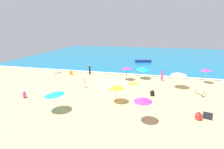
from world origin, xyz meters
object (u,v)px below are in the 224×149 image
beach_umbrella_6 (143,99)px  beachgoer_6 (198,116)px  beach_umbrella_4 (127,68)px  parked_bicycle (200,93)px  beach_umbrella_1 (54,93)px  beachgoer_3 (152,93)px  beachgoer_2 (90,70)px  beach_umbrella_3 (206,70)px  beach_umbrella_5 (116,87)px  beach_umbrella_2 (179,74)px  small_boat_0 (143,61)px  beachgoer_0 (71,73)px  beachgoer_1 (162,76)px  beachgoer_5 (84,82)px  beach_umbrella_0 (143,69)px  beachgoer_4 (24,95)px

beach_umbrella_6 → beachgoer_6: size_ratio=2.80×
beach_umbrella_4 → parked_bicycle: size_ratio=1.51×
beach_umbrella_1 → parked_bicycle: size_ratio=1.53×
beach_umbrella_4 → beachgoer_6: size_ratio=2.93×
beach_umbrella_6 → beachgoer_3: size_ratio=2.69×
parked_bicycle → beachgoer_2: beachgoer_2 is taller
beach_umbrella_3 → beach_umbrella_5: beach_umbrella_3 is taller
beachgoer_6 → beach_umbrella_4: bearing=127.4°
beach_umbrella_2 → beach_umbrella_4: size_ratio=1.12×
beach_umbrella_4 → small_boat_0: bearing=83.7°
beach_umbrella_6 → beachgoer_0: beach_umbrella_6 is taller
parked_bicycle → beachgoer_1: (-4.59, 5.54, 0.45)m
beach_umbrella_6 → beachgoer_6: 5.67m
beachgoer_3 → beachgoer_5: beachgoer_5 is taller
beach_umbrella_0 → beach_umbrella_5: bearing=-102.6°
beachgoer_3 → beachgoer_5: (-9.55, 0.83, 0.44)m
beachgoer_0 → beach_umbrella_2: bearing=-8.3°
beachgoer_5 → small_boat_0: size_ratio=0.43×
beach_umbrella_2 → beachgoer_6: bearing=-84.8°
beach_umbrella_1 → beach_umbrella_6: bearing=-0.4°
beach_umbrella_5 → beachgoer_6: size_ratio=3.06×
small_boat_0 → beachgoer_6: bearing=-75.3°
parked_bicycle → small_boat_0: parked_bicycle is taller
parked_bicycle → beachgoer_3: beachgoer_3 is taller
beach_umbrella_6 → beachgoer_6: bearing=15.6°
beach_umbrella_0 → parked_bicycle: bearing=-38.0°
beachgoer_5 → small_boat_0: beachgoer_5 is taller
beachgoer_4 → beachgoer_6: beachgoer_4 is taller
beach_umbrella_3 → beachgoer_6: 13.20m
beach_umbrella_1 → beachgoer_5: size_ratio=1.44×
beachgoer_1 → beachgoer_3: size_ratio=2.01×
beachgoer_0 → beachgoer_2: bearing=17.9°
parked_bicycle → beachgoer_1: size_ratio=0.93×
beach_umbrella_3 → beachgoer_1: beach_umbrella_3 is taller
beach_umbrella_5 → beachgoer_4: 11.47m
beach_umbrella_5 → beachgoer_2: 13.01m
beachgoer_0 → beachgoer_4: size_ratio=0.95×
parked_bicycle → beachgoer_6: size_ratio=1.94×
beachgoer_2 → beach_umbrella_1: bearing=-84.0°
beach_umbrella_2 → beachgoer_5: bearing=-165.3°
beachgoer_3 → small_boat_0: size_ratio=0.22×
beachgoer_1 → beach_umbrella_4: bearing=-171.9°
beachgoer_0 → beachgoer_3: size_ratio=1.04×
beach_umbrella_3 → beach_umbrella_6: size_ratio=0.98×
beach_umbrella_0 → beachgoer_3: size_ratio=3.25×
beach_umbrella_6 → parked_bicycle: beach_umbrella_6 is taller
beach_umbrella_4 → beachgoer_6: 14.39m
beachgoer_4 → beachgoer_5: bearing=41.9°
beachgoer_1 → beachgoer_4: beachgoer_1 is taller
beach_umbrella_0 → beachgoer_5: (-7.78, -6.77, -0.91)m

